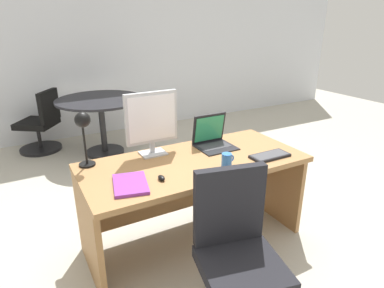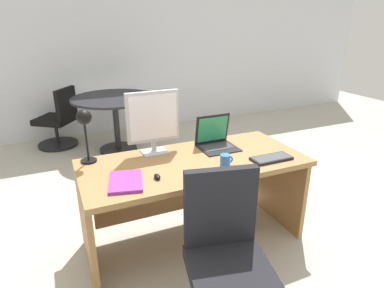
{
  "view_description": "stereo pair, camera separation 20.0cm",
  "coord_description": "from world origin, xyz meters",
  "px_view_note": "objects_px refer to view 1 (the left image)",
  "views": [
    {
      "loc": [
        -1.13,
        -2.01,
        1.75
      ],
      "look_at": [
        0.0,
        0.04,
        0.86
      ],
      "focal_mm": 30.78,
      "sensor_mm": 36.0,
      "label": 1
    },
    {
      "loc": [
        -0.95,
        -2.1,
        1.75
      ],
      "look_at": [
        0.0,
        0.04,
        0.86
      ],
      "focal_mm": 30.78,
      "sensor_mm": 36.0,
      "label": 2
    }
  ],
  "objects_px": {
    "mouse": "(161,178)",
    "coffee_mug": "(227,160)",
    "monitor": "(152,120)",
    "keyboard": "(270,156)",
    "laptop": "(212,136)",
    "desk_lamp": "(83,127)",
    "meeting_table": "(101,113)",
    "meeting_chair_near": "(41,127)",
    "book": "(130,184)",
    "office_chair": "(237,266)",
    "desk": "(192,181)"
  },
  "relations": [
    {
      "from": "meeting_table",
      "to": "office_chair",
      "type": "bearing_deg",
      "value": -89.98
    },
    {
      "from": "keyboard",
      "to": "book",
      "type": "xyz_separation_m",
      "value": [
        -1.11,
        0.07,
        -0.0
      ]
    },
    {
      "from": "desk",
      "to": "meeting_table",
      "type": "distance_m",
      "value": 2.24
    },
    {
      "from": "desk",
      "to": "meeting_table",
      "type": "height_order",
      "value": "meeting_table"
    },
    {
      "from": "monitor",
      "to": "book",
      "type": "height_order",
      "value": "monitor"
    },
    {
      "from": "coffee_mug",
      "to": "meeting_table",
      "type": "relative_size",
      "value": 0.09
    },
    {
      "from": "keyboard",
      "to": "office_chair",
      "type": "xyz_separation_m",
      "value": [
        -0.69,
        -0.55,
        -0.36
      ]
    },
    {
      "from": "book",
      "to": "office_chair",
      "type": "height_order",
      "value": "office_chair"
    },
    {
      "from": "keyboard",
      "to": "meeting_table",
      "type": "relative_size",
      "value": 0.28
    },
    {
      "from": "monitor",
      "to": "coffee_mug",
      "type": "relative_size",
      "value": 4.89
    },
    {
      "from": "desk",
      "to": "meeting_table",
      "type": "xyz_separation_m",
      "value": [
        -0.15,
        2.24,
        0.04
      ]
    },
    {
      "from": "meeting_table",
      "to": "laptop",
      "type": "bearing_deg",
      "value": -78.33
    },
    {
      "from": "laptop",
      "to": "meeting_table",
      "type": "height_order",
      "value": "laptop"
    },
    {
      "from": "desk_lamp",
      "to": "coffee_mug",
      "type": "distance_m",
      "value": 1.05
    },
    {
      "from": "meeting_table",
      "to": "meeting_chair_near",
      "type": "distance_m",
      "value": 0.92
    },
    {
      "from": "keyboard",
      "to": "book",
      "type": "distance_m",
      "value": 1.12
    },
    {
      "from": "book",
      "to": "monitor",
      "type": "bearing_deg",
      "value": 51.82
    },
    {
      "from": "meeting_chair_near",
      "to": "meeting_table",
      "type": "bearing_deg",
      "value": -35.74
    },
    {
      "from": "mouse",
      "to": "coffee_mug",
      "type": "relative_size",
      "value": 0.71
    },
    {
      "from": "monitor",
      "to": "office_chair",
      "type": "bearing_deg",
      "value": -85.33
    },
    {
      "from": "keyboard",
      "to": "coffee_mug",
      "type": "height_order",
      "value": "coffee_mug"
    },
    {
      "from": "keyboard",
      "to": "coffee_mug",
      "type": "bearing_deg",
      "value": 176.88
    },
    {
      "from": "desk",
      "to": "book",
      "type": "height_order",
      "value": "book"
    },
    {
      "from": "monitor",
      "to": "meeting_table",
      "type": "height_order",
      "value": "monitor"
    },
    {
      "from": "keyboard",
      "to": "laptop",
      "type": "bearing_deg",
      "value": 121.19
    },
    {
      "from": "laptop",
      "to": "meeting_table",
      "type": "xyz_separation_m",
      "value": [
        -0.43,
        2.08,
        -0.24
      ]
    },
    {
      "from": "monitor",
      "to": "desk_lamp",
      "type": "xyz_separation_m",
      "value": [
        -0.51,
        0.01,
        0.02
      ]
    },
    {
      "from": "desk",
      "to": "desk_lamp",
      "type": "distance_m",
      "value": 0.92
    },
    {
      "from": "desk_lamp",
      "to": "office_chair",
      "type": "distance_m",
      "value": 1.38
    },
    {
      "from": "desk",
      "to": "book",
      "type": "distance_m",
      "value": 0.64
    },
    {
      "from": "office_chair",
      "to": "desk_lamp",
      "type": "bearing_deg",
      "value": 119.49
    },
    {
      "from": "mouse",
      "to": "book",
      "type": "relative_size",
      "value": 0.21
    },
    {
      "from": "office_chair",
      "to": "meeting_table",
      "type": "height_order",
      "value": "office_chair"
    },
    {
      "from": "desk_lamp",
      "to": "office_chair",
      "type": "height_order",
      "value": "desk_lamp"
    },
    {
      "from": "laptop",
      "to": "book",
      "type": "xyz_separation_m",
      "value": [
        -0.85,
        -0.36,
        -0.07
      ]
    },
    {
      "from": "keyboard",
      "to": "meeting_table",
      "type": "bearing_deg",
      "value": 105.41
    },
    {
      "from": "desk_lamp",
      "to": "meeting_chair_near",
      "type": "height_order",
      "value": "desk_lamp"
    },
    {
      "from": "book",
      "to": "desk",
      "type": "bearing_deg",
      "value": 19.69
    },
    {
      "from": "book",
      "to": "keyboard",
      "type": "bearing_deg",
      "value": -3.82
    },
    {
      "from": "book",
      "to": "meeting_chair_near",
      "type": "bearing_deg",
      "value": 95.87
    },
    {
      "from": "mouse",
      "to": "meeting_chair_near",
      "type": "relative_size",
      "value": 0.08
    },
    {
      "from": "desk_lamp",
      "to": "coffee_mug",
      "type": "bearing_deg",
      "value": -28.47
    },
    {
      "from": "keyboard",
      "to": "office_chair",
      "type": "bearing_deg",
      "value": -141.68
    },
    {
      "from": "mouse",
      "to": "book",
      "type": "height_order",
      "value": "mouse"
    },
    {
      "from": "monitor",
      "to": "laptop",
      "type": "distance_m",
      "value": 0.56
    },
    {
      "from": "desk_lamp",
      "to": "book",
      "type": "xyz_separation_m",
      "value": [
        0.18,
        -0.43,
        -0.29
      ]
    },
    {
      "from": "desk",
      "to": "coffee_mug",
      "type": "relative_size",
      "value": 16.68
    },
    {
      "from": "mouse",
      "to": "desk_lamp",
      "type": "distance_m",
      "value": 0.66
    },
    {
      "from": "coffee_mug",
      "to": "meeting_chair_near",
      "type": "distance_m",
      "value": 3.21
    },
    {
      "from": "monitor",
      "to": "desk_lamp",
      "type": "distance_m",
      "value": 0.51
    }
  ]
}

